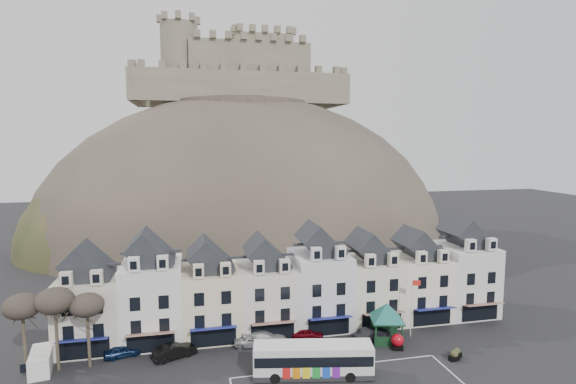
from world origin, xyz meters
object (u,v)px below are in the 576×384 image
Objects in this scene: car_silver at (255,340)px; car_maroon at (308,334)px; car_navy at (122,351)px; white_van at (41,361)px; red_buoy at (397,341)px; flagpole at (412,303)px; car_black at (175,351)px; car_charcoal at (372,335)px; bus_shelter at (387,312)px; car_white at (265,337)px; bus at (313,358)px.

car_silver is 1.22× the size of car_maroon.
car_silver is (14.40, -0.49, -0.01)m from car_navy.
white_van is 1.05× the size of car_silver.
red_buoy is 30.37m from car_navy.
flagpole is 19.09m from car_silver.
car_black is (13.18, -0.08, -0.26)m from white_van.
red_buoy is 16.16m from car_silver.
car_silver is 0.95× the size of car_charcoal.
white_van is (-37.24, 1.25, -2.55)m from bus_shelter.
car_charcoal is at bearing -115.13° from car_black.
car_white is at bearing 104.92° from car_maroon.
car_maroon is (5.18, 0.18, -0.10)m from car_white.
car_white is at bearing 173.97° from flagpole.
car_black is 1.04× the size of car_silver.
car_navy is 28.11m from car_charcoal.
bus_shelter is at bearing 39.07° from bus.
car_maroon is 7.56m from car_charcoal.
bus_shelter reaches higher than car_black.
red_buoy is at bearing -101.98° from car_white.
flagpole reaches higher than white_van.
car_black is 22.49m from car_charcoal.
white_van is at bearing 179.10° from flagpole.
car_navy is (-30.00, 4.72, -0.24)m from red_buoy.
bus is 12.02m from bus_shelter.
bus is at bearing -127.63° from car_navy.
red_buoy is at bearing 28.88° from bus.
white_van reaches higher than car_black.
car_white is (-17.49, 1.85, -3.35)m from flagpole.
flagpole is 40.86m from white_van.
white_van is (-40.74, 0.64, -3.05)m from flagpole.
white_van is 35.66m from car_charcoal.
white_van is at bearing 65.82° from car_charcoal.
car_black reaches higher than car_navy.
car_silver is 1.26m from car_white.
bus reaches higher than red_buoy.
bus is at bearing -155.87° from flagpole.
bus_shelter is 1.39× the size of car_white.
red_buoy is (0.39, -2.09, -2.68)m from bus_shelter.
flagpole is 1.92× the size of car_maroon.
car_silver is (-4.74, 7.79, -1.20)m from bus.
bus is 8.53m from car_maroon.
bus_shelter is 4.04× the size of red_buoy.
car_white is at bearing 124.21° from bus.
car_maroon is at bearing 152.83° from red_buoy.
car_silver reaches higher than car_maroon.
bus reaches higher than car_charcoal.
bus is 2.54× the size of white_van.
white_van is 1.25× the size of car_navy.
car_maroon is at bearing -6.87° from white_van.
flagpole is at bearing -83.98° from car_silver.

